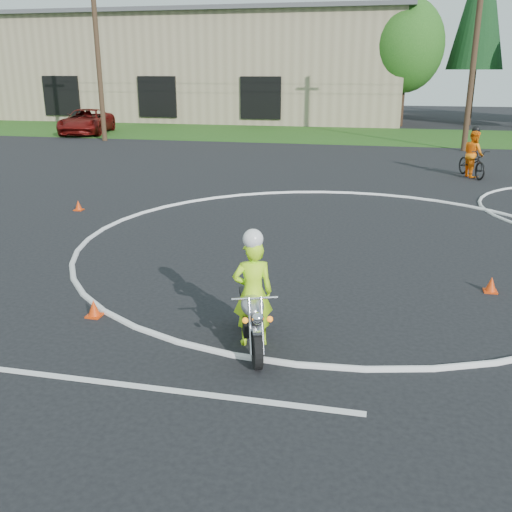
% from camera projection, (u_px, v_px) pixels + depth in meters
% --- Properties ---
extents(ground, '(120.00, 120.00, 0.00)m').
position_uv_depth(ground, '(321.00, 290.00, 10.79)').
color(ground, black).
rests_on(ground, ground).
extents(grass_strip, '(120.00, 10.00, 0.02)m').
position_uv_depth(grass_strip, '(368.00, 136.00, 35.83)').
color(grass_strip, '#1E4714').
rests_on(grass_strip, ground).
extents(course_markings, '(19.05, 19.05, 0.12)m').
position_uv_depth(course_markings, '(426.00, 234.00, 14.38)').
color(course_markings, silver).
rests_on(course_markings, ground).
extents(primary_motorcycle, '(0.82, 1.79, 0.98)m').
position_uv_depth(primary_motorcycle, '(252.00, 318.00, 8.40)').
color(primary_motorcycle, black).
rests_on(primary_motorcycle, ground).
extents(rider_primary_grp, '(0.70, 0.57, 1.82)m').
position_uv_depth(rider_primary_grp, '(253.00, 290.00, 8.40)').
color(rider_primary_grp, '#BBFF1A').
rests_on(rider_primary_grp, ground).
extents(rider_second_grp, '(1.35, 2.16, 1.96)m').
position_uv_depth(rider_second_grp, '(473.00, 159.00, 21.90)').
color(rider_second_grp, black).
rests_on(rider_second_grp, ground).
extents(pickup_grp, '(3.71, 6.00, 1.55)m').
position_uv_depth(pickup_grp, '(86.00, 122.00, 36.65)').
color(pickup_grp, '#5D0D0A').
rests_on(pickup_grp, ground).
extents(traffic_cones, '(24.07, 7.15, 0.30)m').
position_uv_depth(traffic_cones, '(458.00, 271.00, 11.36)').
color(traffic_cones, red).
rests_on(traffic_cones, ground).
extents(warehouse, '(41.00, 17.00, 8.30)m').
position_uv_depth(warehouse, '(169.00, 67.00, 50.30)').
color(warehouse, tan).
rests_on(warehouse, ground).
extents(utility_poles, '(41.60, 1.12, 10.00)m').
position_uv_depth(utility_poles, '(476.00, 43.00, 27.62)').
color(utility_poles, '#473321').
rests_on(utility_poles, ground).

